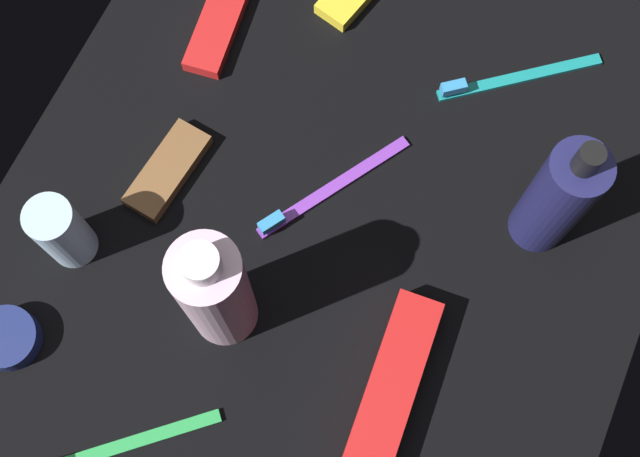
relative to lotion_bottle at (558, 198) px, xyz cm
name	(u,v)px	position (x,y,z in cm)	size (l,w,h in cm)	color
ground_plane	(320,239)	(-9.95, 19.19, -8.79)	(84.00, 64.00, 1.20)	black
lotion_bottle	(558,198)	(0.00, 0.00, 0.00)	(5.56, 5.56, 18.67)	#1E1E4F
bodywash_bottle	(215,292)	(-20.69, 24.36, 0.72)	(6.23, 6.23, 19.37)	silver
deodorant_stick	(62,232)	(-20.65, 41.05, -3.56)	(4.63, 4.63, 9.25)	silver
toothbrush_purple	(325,191)	(-5.48, 20.66, -7.58)	(15.93, 10.51, 2.10)	purple
toothbrush_green	(113,448)	(-36.27, 28.18, -7.58)	(12.79, 14.31, 2.10)	green
toothbrush_teal	(510,78)	(14.11, 8.01, -7.58)	(12.10, 14.87, 2.10)	teal
toothpaste_box_red	(391,388)	(-20.94, 7.05, -6.59)	(17.60, 4.40, 3.20)	red
snack_bar_red	(216,30)	(6.52, 38.76, -7.44)	(10.40, 4.00, 1.50)	red
snack_bar_brown	(169,168)	(-9.62, 36.09, -7.44)	(10.40, 4.00, 1.50)	brown
cream_tin_left	(8,338)	(-31.42, 41.99, -7.12)	(6.03, 6.03, 2.14)	navy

